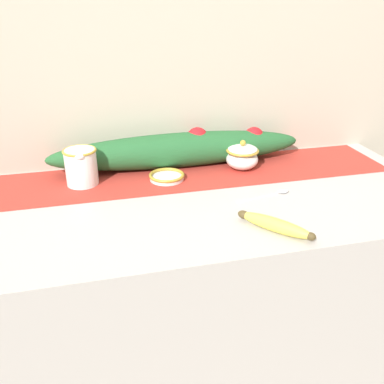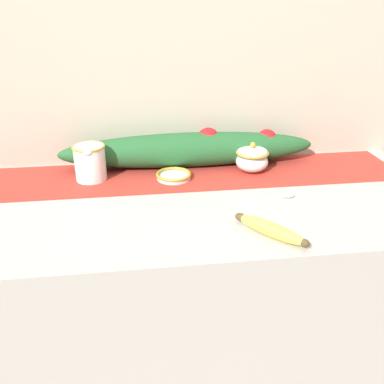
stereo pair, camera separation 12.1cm
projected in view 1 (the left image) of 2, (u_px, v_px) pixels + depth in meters
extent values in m
cube|color=#B7B2AD|center=(197.00, 318.00, 1.48)|extent=(1.54, 0.68, 0.93)
cube|color=#B7AD99|center=(172.00, 84.00, 1.48)|extent=(2.34, 0.04, 2.40)
cube|color=#B23328|center=(184.00, 174.00, 1.45)|extent=(1.42, 0.28, 0.00)
cylinder|color=white|center=(81.00, 167.00, 1.35)|extent=(0.10, 0.10, 0.12)
torus|color=#B79333|center=(79.00, 151.00, 1.33)|extent=(0.11, 0.11, 0.01)
torus|color=white|center=(81.00, 157.00, 1.40)|extent=(0.06, 0.01, 0.06)
ellipsoid|color=white|center=(80.00, 156.00, 1.29)|extent=(0.03, 0.02, 0.02)
ellipsoid|color=white|center=(242.00, 159.00, 1.48)|extent=(0.11, 0.11, 0.07)
torus|color=#B79333|center=(243.00, 151.00, 1.47)|extent=(0.11, 0.11, 0.01)
ellipsoid|color=white|center=(243.00, 149.00, 1.46)|extent=(0.10, 0.10, 0.02)
sphere|color=#B79333|center=(243.00, 143.00, 1.46)|extent=(0.02, 0.02, 0.02)
cylinder|color=white|center=(167.00, 178.00, 1.41)|extent=(0.11, 0.11, 0.01)
torus|color=#B79333|center=(167.00, 175.00, 1.40)|extent=(0.12, 0.12, 0.01)
ellipsoid|color=#DBCC4C|center=(276.00, 225.00, 1.10)|extent=(0.16, 0.18, 0.04)
ellipsoid|color=brown|center=(244.00, 215.00, 1.15)|extent=(0.04, 0.04, 0.02)
ellipsoid|color=brown|center=(311.00, 236.00, 1.05)|extent=(0.03, 0.03, 0.02)
cube|color=silver|center=(258.00, 198.00, 1.29)|extent=(0.15, 0.04, 0.00)
ellipsoid|color=silver|center=(283.00, 191.00, 1.32)|extent=(0.04, 0.03, 0.01)
ellipsoid|color=#235B2D|center=(178.00, 150.00, 1.49)|extent=(0.90, 0.13, 0.12)
sphere|color=red|center=(84.00, 156.00, 1.41)|extent=(0.06, 0.06, 0.06)
sphere|color=red|center=(127.00, 149.00, 1.43)|extent=(0.05, 0.05, 0.05)
sphere|color=red|center=(160.00, 149.00, 1.45)|extent=(0.06, 0.06, 0.06)
sphere|color=red|center=(197.00, 138.00, 1.50)|extent=(0.08, 0.08, 0.08)
sphere|color=red|center=(226.00, 140.00, 1.53)|extent=(0.05, 0.05, 0.05)
sphere|color=red|center=(254.00, 137.00, 1.55)|extent=(0.07, 0.07, 0.07)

